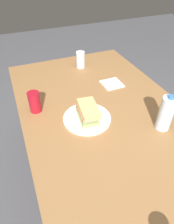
# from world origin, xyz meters

# --- Properties ---
(ground_plane) EXTENTS (8.00, 8.00, 0.00)m
(ground_plane) POSITION_xyz_m (0.00, 0.00, 0.00)
(ground_plane) COLOR #4C4C51
(dining_table) EXTENTS (1.68, 0.92, 0.74)m
(dining_table) POSITION_xyz_m (0.00, 0.00, 0.65)
(dining_table) COLOR olive
(dining_table) RESTS_ON ground_plane
(paper_plate) EXTENTS (0.26, 0.26, 0.01)m
(paper_plate) POSITION_xyz_m (-0.05, -0.12, 0.75)
(paper_plate) COLOR white
(paper_plate) RESTS_ON dining_table
(sandwich) EXTENTS (0.19, 0.11, 0.08)m
(sandwich) POSITION_xyz_m (-0.05, -0.12, 0.79)
(sandwich) COLOR #DBB26B
(sandwich) RESTS_ON paper_plate
(soda_can_red) EXTENTS (0.07, 0.07, 0.12)m
(soda_can_red) POSITION_xyz_m (-0.23, -0.36, 0.80)
(soda_can_red) COLOR maroon
(soda_can_red) RESTS_ON dining_table
(water_bottle_tall) EXTENTS (0.07, 0.07, 0.20)m
(water_bottle_tall) POSITION_xyz_m (0.15, 0.22, 0.83)
(water_bottle_tall) COLOR silver
(water_bottle_tall) RESTS_ON dining_table
(soda_can_silver) EXTENTS (0.07, 0.07, 0.12)m
(soda_can_silver) POSITION_xyz_m (-0.64, 0.06, 0.80)
(soda_can_silver) COLOR silver
(soda_can_silver) RESTS_ON dining_table
(paper_napkin) EXTENTS (0.13, 0.13, 0.01)m
(paper_napkin) POSITION_xyz_m (-0.32, 0.17, 0.74)
(paper_napkin) COLOR white
(paper_napkin) RESTS_ON dining_table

